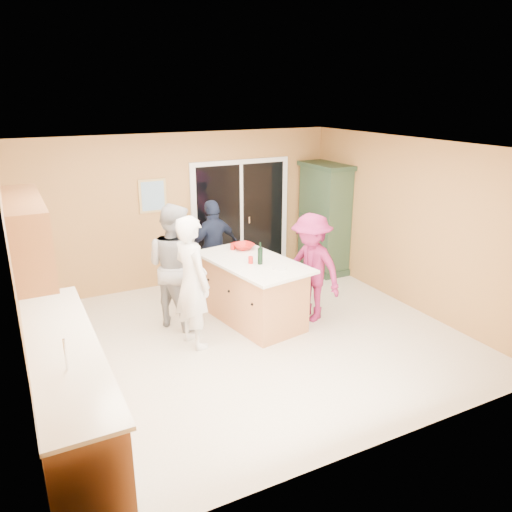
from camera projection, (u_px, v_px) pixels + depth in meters
name	position (u px, v px, depth m)	size (l,w,h in m)	color
floor	(250.00, 339.00, 6.86)	(5.50, 5.50, 0.00)	beige
ceiling	(249.00, 147.00, 6.04)	(5.50, 5.00, 0.10)	white
wall_back	(185.00, 210.00, 8.56)	(5.50, 0.10, 2.60)	tan
wall_front	(376.00, 326.00, 4.33)	(5.50, 0.10, 2.60)	tan
wall_left	(16.00, 284.00, 5.26)	(0.10, 5.00, 2.60)	tan
wall_right	(410.00, 224.00, 7.63)	(0.10, 5.00, 2.60)	tan
left_cabinet_run	(69.00, 397.00, 4.77)	(0.65, 3.05, 1.24)	#C57E4C
upper_cabinets	(27.00, 235.00, 4.99)	(0.35, 1.60, 0.75)	#C57E4C
sliding_door	(241.00, 218.00, 9.06)	(1.90, 0.07, 2.10)	white
framed_picture	(153.00, 196.00, 8.21)	(0.46, 0.04, 0.56)	tan
kitchen_island	(253.00, 293.00, 7.29)	(1.24, 1.91, 0.94)	#C57E4C
green_hutch	(324.00, 219.00, 9.23)	(0.58, 1.10, 2.01)	#223725
woman_white	(192.00, 282.00, 6.45)	(0.65, 0.43, 1.78)	silver
woman_grey	(175.00, 266.00, 7.05)	(0.87, 0.68, 1.79)	#9E9FA1
woman_navy	(214.00, 248.00, 8.17)	(0.93, 0.39, 1.60)	#161C32
woman_magenta	(311.00, 268.00, 7.24)	(1.04, 0.60, 1.60)	maroon
serving_bowl	(243.00, 246.00, 7.64)	(0.33, 0.33, 0.08)	red
tulip_vase	(44.00, 278.00, 5.88)	(0.21, 0.14, 0.41)	#9F180F
tumbler_near	(233.00, 247.00, 7.60)	(0.07, 0.07, 0.10)	red
tumbler_far	(251.00, 260.00, 7.00)	(0.07, 0.07, 0.10)	red
wine_bottle	(260.00, 256.00, 6.95)	(0.07, 0.07, 0.32)	black
white_plate	(280.00, 268.00, 6.80)	(0.21, 0.21, 0.01)	silver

